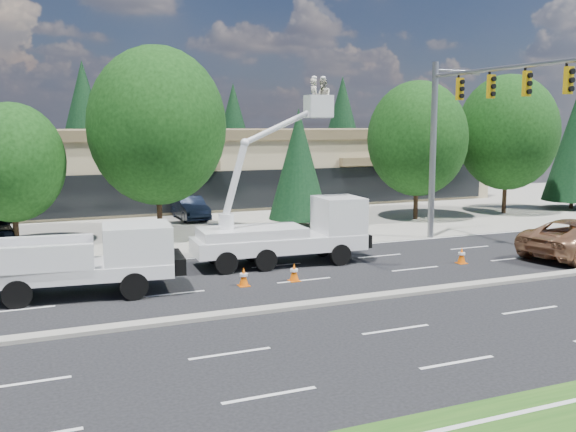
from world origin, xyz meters
name	(u,v)px	position (x,y,z in m)	size (l,w,h in m)	color
ground	(344,302)	(0.00, 0.00, 0.00)	(140.00, 140.00, 0.00)	black
concrete_apron	(192,220)	(0.00, 20.00, 0.01)	(140.00, 22.00, 0.01)	gray
road_median	(344,300)	(0.00, 0.00, 0.06)	(120.00, 0.55, 0.12)	gray
strip_mall	(157,165)	(0.00, 29.97, 2.83)	(50.40, 15.40, 5.50)	tan
tree_front_c	(12,163)	(-10.00, 15.00, 4.06)	(5.00, 5.00, 6.93)	#332114
tree_front_d	(157,126)	(-3.00, 15.00, 5.79)	(7.13, 7.13, 9.89)	#332114
tree_front_e	(299,164)	(5.00, 15.00, 3.63)	(3.43, 3.43, 6.77)	#332114
tree_front_f	(418,139)	(13.00, 15.00, 5.00)	(6.15, 6.15, 8.54)	#332114
tree_front_g	(507,133)	(20.00, 15.00, 5.34)	(6.57, 6.57, 9.12)	#332114
tree_front_h	(575,147)	(26.00, 15.00, 4.29)	(4.06, 4.06, 8.00)	#332114
tree_back_b	(84,121)	(-4.00, 42.00, 6.17)	(5.84, 5.84, 11.51)	#332114
tree_back_c	(234,130)	(10.00, 42.00, 5.29)	(5.00, 5.00, 9.86)	#332114
tree_back_d	(342,125)	(22.00, 42.00, 5.82)	(5.50, 5.50, 10.85)	#332114
signal_mast	(461,120)	(10.03, 7.04, 6.06)	(2.76, 10.16, 9.00)	gray
utility_pickup	(93,267)	(-7.57, 4.19, 0.99)	(6.48, 2.99, 2.40)	white
bucket_truck	(293,224)	(0.82, 6.16, 1.69)	(7.39, 2.75, 7.86)	white
traffic_cone_b	(244,277)	(-2.38, 3.31, 0.34)	(0.40, 0.40, 0.70)	#EE5F07
traffic_cone_c	(294,272)	(-0.38, 3.28, 0.34)	(0.40, 0.40, 0.70)	#EE5F07
traffic_cone_d	(462,255)	(7.43, 3.35, 0.34)	(0.40, 0.40, 0.70)	#EE5F07
parked_car_east	(190,208)	(0.00, 20.36, 0.72)	(1.53, 4.38, 1.44)	black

